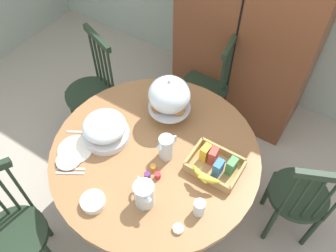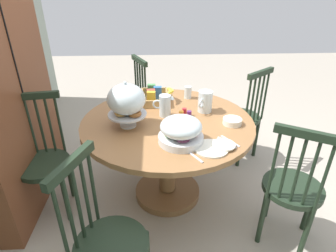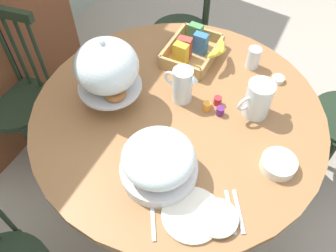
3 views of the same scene
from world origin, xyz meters
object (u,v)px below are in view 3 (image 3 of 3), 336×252
at_px(dining_table, 177,136).
at_px(china_plate_small, 217,218).
at_px(china_plate_large, 192,214).
at_px(cereal_basket, 194,49).
at_px(drinking_glass, 253,58).
at_px(milk_pitcher, 258,100).
at_px(fruit_platter_covered, 159,161).
at_px(windsor_chair_by_cabinet, 19,101).
at_px(pastry_stand_with_dome, 107,68).
at_px(orange_juice_pitcher, 182,86).
at_px(butter_dish, 278,79).
at_px(cereal_bowl, 278,164).
at_px(windsor_chair_near_window, 184,33).

height_order(dining_table, china_plate_small, china_plate_small).
bearing_deg(china_plate_large, dining_table, 31.22).
bearing_deg(cereal_basket, china_plate_large, -156.57).
relative_size(china_plate_small, drinking_glass, 1.36).
bearing_deg(milk_pitcher, fruit_platter_covered, 153.24).
relative_size(fruit_platter_covered, china_plate_small, 2.00).
distance_m(windsor_chair_by_cabinet, pastry_stand_with_dome, 0.82).
xyz_separation_m(orange_juice_pitcher, cereal_basket, (0.29, 0.07, -0.03)).
distance_m(pastry_stand_with_dome, cereal_basket, 0.52).
distance_m(pastry_stand_with_dome, orange_juice_pitcher, 0.34).
height_order(windsor_chair_by_cabinet, butter_dish, windsor_chair_by_cabinet).
xyz_separation_m(pastry_stand_with_dome, butter_dish, (0.47, -0.64, -0.19)).
xyz_separation_m(dining_table, drinking_glass, (0.43, -0.20, 0.24)).
bearing_deg(cereal_basket, china_plate_small, -150.78).
xyz_separation_m(pastry_stand_with_dome, cereal_bowl, (-0.01, -0.77, -0.18)).
distance_m(fruit_platter_covered, cereal_bowl, 0.47).
height_order(windsor_chair_near_window, orange_juice_pitcher, windsor_chair_near_window).
relative_size(milk_pitcher, china_plate_small, 1.16).
xyz_separation_m(windsor_chair_near_window, drinking_glass, (-0.46, -0.57, 0.34)).
bearing_deg(butter_dish, windsor_chair_by_cabinet, 111.03).
height_order(fruit_platter_covered, china_plate_large, fruit_platter_covered).
bearing_deg(butter_dish, cereal_bowl, -164.93).
distance_m(dining_table, orange_juice_pitcher, 0.28).
xyz_separation_m(dining_table, china_plate_large, (-0.43, -0.26, 0.20)).
height_order(fruit_platter_covered, butter_dish, fruit_platter_covered).
bearing_deg(china_plate_small, drinking_glass, 9.69).
xyz_separation_m(china_plate_small, drinking_glass, (0.83, 0.14, 0.04)).
relative_size(cereal_basket, china_plate_large, 1.44).
distance_m(windsor_chair_near_window, milk_pitcher, 1.07).
bearing_deg(butter_dish, cereal_basket, 92.32).
relative_size(windsor_chair_by_cabinet, milk_pitcher, 5.59).
xyz_separation_m(dining_table, windsor_chair_by_cabinet, (-0.11, 0.95, -0.10)).
bearing_deg(china_plate_small, dining_table, 40.63).
xyz_separation_m(windsor_chair_by_cabinet, pastry_stand_with_dome, (0.03, -0.66, 0.49)).
bearing_deg(butter_dish, china_plate_large, 173.64).
bearing_deg(butter_dish, drinking_glass, 74.01).
xyz_separation_m(windsor_chair_near_window, cereal_bowl, (-0.98, -0.85, 0.31)).
distance_m(windsor_chair_near_window, fruit_platter_covered, 1.34).
height_order(pastry_stand_with_dome, china_plate_small, pastry_stand_with_dome).
height_order(windsor_chair_by_cabinet, cereal_bowl, windsor_chair_by_cabinet).
xyz_separation_m(dining_table, milk_pitcher, (0.14, -0.31, 0.27)).
bearing_deg(drinking_glass, fruit_platter_covered, 170.26).
bearing_deg(milk_pitcher, pastry_stand_with_dome, 110.33).
relative_size(pastry_stand_with_dome, cereal_basket, 1.09).
height_order(orange_juice_pitcher, china_plate_large, orange_juice_pitcher).
height_order(dining_table, drinking_glass, drinking_glass).
bearing_deg(windsor_chair_by_cabinet, orange_juice_pitcher, -78.65).
bearing_deg(china_plate_large, fruit_platter_covered, 61.32).
height_order(windsor_chair_near_window, butter_dish, windsor_chair_near_window).
bearing_deg(fruit_platter_covered, drinking_glass, -9.74).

